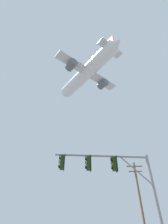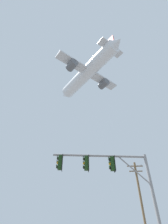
# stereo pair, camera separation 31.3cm
# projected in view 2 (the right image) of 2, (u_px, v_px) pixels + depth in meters

# --- Properties ---
(signal_pole_near) EXTENTS (6.35, 0.89, 5.50)m
(signal_pole_near) POSITION_uv_depth(u_px,v_px,m) (109.00, 172.00, 10.68)
(signal_pole_near) COLOR gray
(signal_pole_near) RESTS_ON ground
(utility_pole) EXTENTS (2.20, 0.28, 9.11)m
(utility_pole) POSITION_uv_depth(u_px,v_px,m) (140.00, 196.00, 21.11)
(utility_pole) COLOR brown
(utility_pole) RESTS_ON ground
(airplane) EXTENTS (19.26, 22.59, 7.22)m
(airplane) POSITION_uv_depth(u_px,v_px,m) (87.00, 73.00, 48.05)
(airplane) COLOR white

